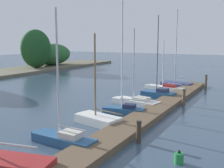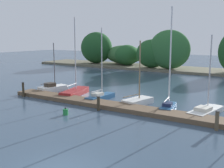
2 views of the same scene
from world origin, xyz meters
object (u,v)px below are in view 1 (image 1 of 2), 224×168
at_px(sailboat_5, 135,101).
at_px(sailboat_8, 176,83).
at_px(sailboat_4, 124,106).
at_px(sailboat_6, 158,93).
at_px(mooring_piling_3, 206,82).
at_px(mooring_piling_1, 139,132).
at_px(channel_buoy_0, 179,158).
at_px(sailboat_2, 62,137).
at_px(mooring_piling_2, 184,98).
at_px(sailboat_7, 164,87).
at_px(sailboat_3, 96,118).

relative_size(sailboat_5, sailboat_8, 0.72).
distance_m(sailboat_4, sailboat_8, 12.77).
distance_m(sailboat_4, sailboat_6, 6.31).
bearing_deg(sailboat_4, mooring_piling_3, -113.90).
relative_size(mooring_piling_1, channel_buoy_0, 1.92).
xyz_separation_m(sailboat_2, mooring_piling_1, (1.98, -3.19, 0.20)).
relative_size(sailboat_8, mooring_piling_1, 7.39).
xyz_separation_m(sailboat_2, mooring_piling_3, (19.53, -3.18, 0.35)).
distance_m(sailboat_6, mooring_piling_3, 7.25).
distance_m(sailboat_8, mooring_piling_2, 8.97).
bearing_deg(sailboat_4, mooring_piling_2, -135.37).
distance_m(sailboat_5, sailboat_7, 7.23).
bearing_deg(sailboat_6, sailboat_3, 91.07).
bearing_deg(sailboat_7, mooring_piling_3, -129.58).
relative_size(sailboat_6, mooring_piling_3, 5.02).
distance_m(sailboat_7, mooring_piling_1, 15.12).
distance_m(sailboat_4, sailboat_7, 10.11).
bearing_deg(mooring_piling_3, sailboat_4, 166.51).
bearing_deg(sailboat_7, mooring_piling_1, 115.13).
bearing_deg(sailboat_8, mooring_piling_2, 121.59).
bearing_deg(sailboat_4, mooring_piling_1, 113.79).
xyz_separation_m(mooring_piling_1, channel_buoy_0, (-1.32, -2.38, -0.33)).
distance_m(sailboat_2, sailboat_3, 3.73).
height_order(sailboat_2, sailboat_8, sailboat_8).
xyz_separation_m(sailboat_3, mooring_piling_1, (-1.73, -3.55, 0.23)).
xyz_separation_m(sailboat_7, mooring_piling_3, (2.85, -3.54, 0.42)).
bearing_deg(sailboat_3, sailboat_6, -82.39).
bearing_deg(sailboat_6, sailboat_5, 84.42).
height_order(sailboat_8, channel_buoy_0, sailboat_8).
xyz_separation_m(sailboat_4, mooring_piling_3, (12.95, -3.11, 0.18)).
bearing_deg(sailboat_5, sailboat_4, 108.56).
bearing_deg(channel_buoy_0, sailboat_3, 62.73).
height_order(sailboat_5, mooring_piling_2, sailboat_5).
bearing_deg(sailboat_2, mooring_piling_1, -146.01).
height_order(sailboat_3, mooring_piling_1, sailboat_3).
bearing_deg(mooring_piling_1, sailboat_6, 14.77).
height_order(sailboat_3, channel_buoy_0, sailboat_3).
relative_size(sailboat_3, mooring_piling_3, 3.83).
xyz_separation_m(sailboat_6, mooring_piling_2, (-1.96, -2.79, 0.26)).
height_order(sailboat_4, sailboat_8, sailboat_8).
xyz_separation_m(sailboat_2, channel_buoy_0, (0.66, -5.57, -0.13)).
bearing_deg(mooring_piling_3, sailboat_5, 160.78).
xyz_separation_m(sailboat_3, mooring_piling_2, (7.20, -3.46, 0.30)).
height_order(sailboat_2, mooring_piling_1, sailboat_2).
bearing_deg(mooring_piling_3, mooring_piling_1, -179.96).
distance_m(sailboat_7, mooring_piling_3, 4.57).
height_order(sailboat_7, mooring_piling_3, sailboat_7).
xyz_separation_m(sailboat_4, mooring_piling_1, (-4.59, -3.12, 0.03)).
bearing_deg(mooring_piling_2, mooring_piling_1, -179.45).
relative_size(sailboat_2, sailboat_5, 1.11).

